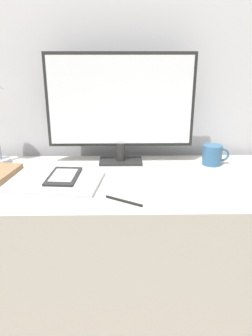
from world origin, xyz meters
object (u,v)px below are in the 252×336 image
(monitor, at_px, (121,104))
(ereader, at_px, (63,176))
(coffee_mug, at_px, (213,155))
(keyboard, at_px, (196,180))
(laptop, at_px, (55,181))
(pen, at_px, (124,201))

(monitor, distance_m, ereader, 0.41)
(ereader, relative_size, coffee_mug, 1.67)
(ereader, bearing_deg, keyboard, -1.30)
(laptop, distance_m, ereader, 0.04)
(coffee_mug, bearing_deg, keyboard, -120.27)
(keyboard, relative_size, pen, 2.59)
(ereader, height_order, pen, ereader)
(ereader, bearing_deg, laptop, -145.21)
(keyboard, relative_size, coffee_mug, 2.73)
(coffee_mug, height_order, pen, coffee_mug)
(ereader, xyz_separation_m, pen, (0.24, -0.19, -0.02))
(laptop, height_order, coffee_mug, coffee_mug)
(monitor, height_order, pen, monitor)
(coffee_mug, bearing_deg, laptop, -162.59)
(monitor, bearing_deg, ereader, -135.09)
(keyboard, distance_m, ereader, 0.53)
(monitor, height_order, laptop, monitor)
(keyboard, distance_m, pen, 0.34)
(ereader, height_order, coffee_mug, coffee_mug)
(monitor, bearing_deg, keyboard, -38.98)
(monitor, xyz_separation_m, laptop, (-0.26, -0.25, -0.26))
(monitor, height_order, keyboard, monitor)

